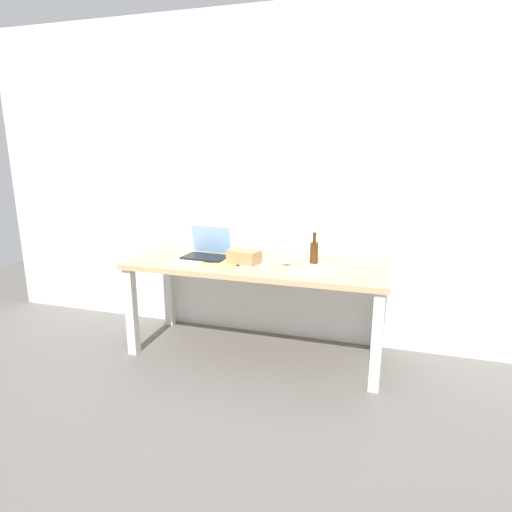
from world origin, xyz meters
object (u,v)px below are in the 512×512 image
at_px(computer_mouse, 286,262).
at_px(laptop_left, 208,250).
at_px(desk, 256,274).
at_px(beer_bottle, 314,251).
at_px(cardboard_box, 244,257).

bearing_deg(computer_mouse, laptop_left, 160.91).
bearing_deg(computer_mouse, desk, 168.01).
distance_m(desk, beer_bottle, 0.47).
bearing_deg(cardboard_box, beer_bottle, 19.30).
bearing_deg(cardboard_box, laptop_left, 163.29).
bearing_deg(desk, beer_bottle, 15.53).
height_order(desk, computer_mouse, computer_mouse).
height_order(desk, laptop_left, laptop_left).
xyz_separation_m(desk, cardboard_box, (-0.08, -0.06, 0.14)).
relative_size(beer_bottle, computer_mouse, 2.31).
relative_size(desk, computer_mouse, 19.36).
bearing_deg(laptop_left, beer_bottle, 4.91).
xyz_separation_m(beer_bottle, computer_mouse, (-0.19, -0.10, -0.07)).
bearing_deg(desk, cardboard_box, -143.17).
height_order(laptop_left, computer_mouse, laptop_left).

